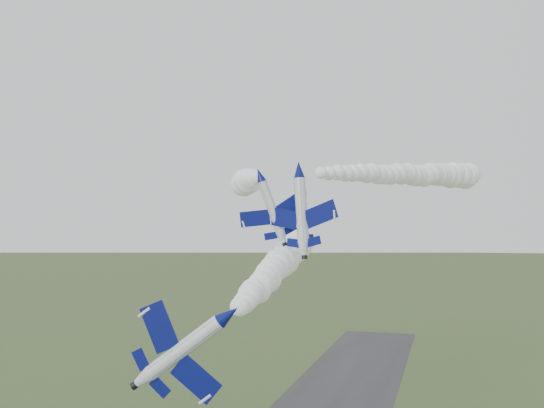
{
  "coord_description": "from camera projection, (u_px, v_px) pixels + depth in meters",
  "views": [
    {
      "loc": [
        23.03,
        -56.48,
        35.67
      ],
      "look_at": [
        1.32,
        18.44,
        39.15
      ],
      "focal_mm": 40.0,
      "sensor_mm": 36.0,
      "label": 1
    }
  ],
  "objects": [
    {
      "name": "jet_lead",
      "position": [
        229.0,
        314.0,
        49.81
      ],
      "size": [
        5.93,
        11.31,
        7.51
      ],
      "rotation": [
        0.0,
        0.93,
        0.15
      ],
      "color": "white"
    },
    {
      "name": "jet_pair_left",
      "position": [
        260.0,
        175.0,
        85.24
      ],
      "size": [
        9.23,
        11.26,
        3.88
      ],
      "rotation": [
        0.0,
        -0.35,
        0.37
      ],
      "color": "white"
    },
    {
      "name": "smoke_trail_jet_lead",
      "position": [
        278.0,
        266.0,
        80.23
      ],
      "size": [
        13.17,
        56.2,
        4.8
      ],
      "primitive_type": null,
      "rotation": [
        0.0,
        0.0,
        0.15
      ],
      "color": "white"
    },
    {
      "name": "smoke_trail_jet_pair_left",
      "position": [
        249.0,
        181.0,
        114.36
      ],
      "size": [
        24.85,
        52.18,
        5.69
      ],
      "primitive_type": null,
      "rotation": [
        0.0,
        0.0,
        0.37
      ],
      "color": "white"
    },
    {
      "name": "jet_pair_right",
      "position": [
        298.0,
        169.0,
        82.69
      ],
      "size": [
        11.23,
        12.97,
        3.34
      ],
      "rotation": [
        0.0,
        -0.07,
        -0.36
      ],
      "color": "white"
    },
    {
      "name": "smoke_trail_jet_pair_right",
      "position": [
        410.0,
        175.0,
        109.37
      ],
      "size": [
        26.38,
        59.48,
        5.19
      ],
      "primitive_type": null,
      "rotation": [
        0.0,
        0.0,
        -0.36
      ],
      "color": "white"
    }
  ]
}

